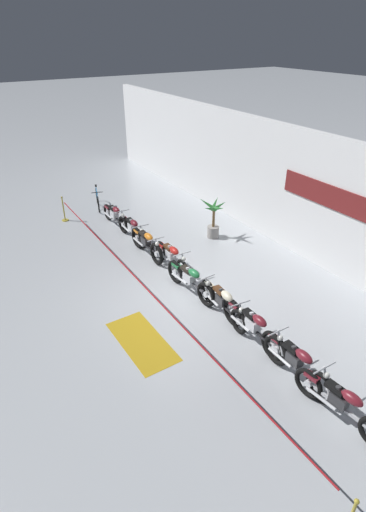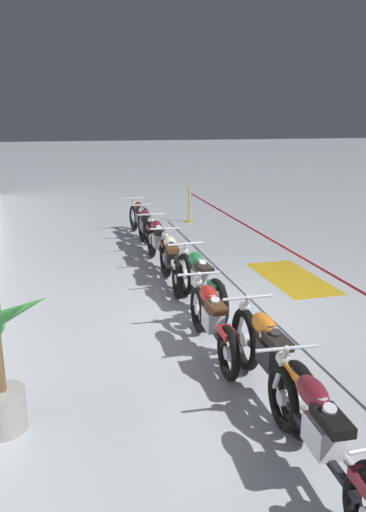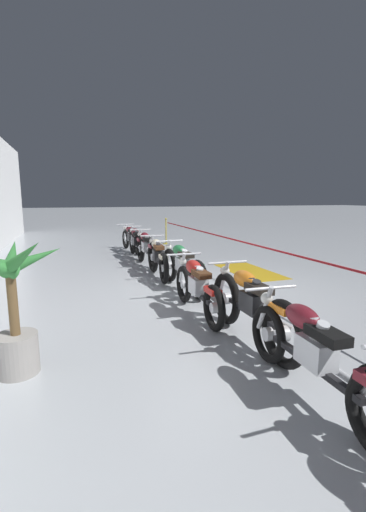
{
  "view_description": "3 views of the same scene",
  "coord_description": "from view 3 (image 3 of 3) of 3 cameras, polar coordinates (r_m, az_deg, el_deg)",
  "views": [
    {
      "loc": [
        8.33,
        -4.89,
        6.9
      ],
      "look_at": [
        -1.19,
        1.02,
        0.51
      ],
      "focal_mm": 28.0,
      "sensor_mm": 36.0,
      "label": 1
    },
    {
      "loc": [
        -7.23,
        2.53,
        3.02
      ],
      "look_at": [
        1.21,
        0.48,
        0.59
      ],
      "focal_mm": 35.0,
      "sensor_mm": 36.0,
      "label": 2
    },
    {
      "loc": [
        -6.42,
        2.63,
        1.88
      ],
      "look_at": [
        -0.75,
        0.74,
        0.85
      ],
      "focal_mm": 24.0,
      "sensor_mm": 36.0,
      "label": 3
    }
  ],
  "objects": [
    {
      "name": "ground_plane",
      "position": [
        7.19,
        3.76,
        -5.4
      ],
      "size": [
        120.0,
        120.0,
        0.0
      ],
      "primitive_type": "plane",
      "color": "#B2B7BC"
    },
    {
      "name": "motorcycle_maroon_1",
      "position": [
        3.5,
        20.64,
        -14.83
      ],
      "size": [
        2.24,
        0.62,
        0.91
      ],
      "color": "black",
      "rests_on": "ground"
    },
    {
      "name": "motorcycle_orange_2",
      "position": [
        4.57,
        11.18,
        -8.22
      ],
      "size": [
        2.2,
        0.62,
        0.97
      ],
      "color": "black",
      "rests_on": "ground"
    },
    {
      "name": "motorcycle_red_3",
      "position": [
        5.52,
        2.35,
        -5.2
      ],
      "size": [
        2.08,
        0.62,
        0.91
      ],
      "color": "black",
      "rests_on": "ground"
    },
    {
      "name": "motorcycle_green_4",
      "position": [
        6.99,
        -0.11,
        -1.81
      ],
      "size": [
        2.24,
        0.62,
        0.95
      ],
      "color": "black",
      "rests_on": "ground"
    },
    {
      "name": "motorcycle_cream_5",
      "position": [
        8.24,
        -4.25,
        -0.2
      ],
      "size": [
        2.24,
        0.62,
        0.92
      ],
      "color": "black",
      "rests_on": "ground"
    },
    {
      "name": "motorcycle_maroon_6",
      "position": [
        9.45,
        -6.14,
        1.19
      ],
      "size": [
        2.43,
        0.62,
        0.96
      ],
      "color": "black",
      "rests_on": "ground"
    },
    {
      "name": "motorcycle_maroon_7",
      "position": [
        10.82,
        -7.8,
        2.26
      ],
      "size": [
        2.23,
        0.62,
        0.95
      ],
      "color": "black",
      "rests_on": "ground"
    },
    {
      "name": "motorcycle_maroon_8",
      "position": [
        12.07,
        -8.66,
        2.93
      ],
      "size": [
        2.22,
        0.62,
        0.93
      ],
      "color": "black",
      "rests_on": "ground"
    },
    {
      "name": "potted_palm_left_of_row",
      "position": [
        4.03,
        -26.5,
        -7.94
      ],
      "size": [
        1.12,
        1.04,
        1.56
      ],
      "color": "gray",
      "rests_on": "ground"
    },
    {
      "name": "stanchion_far_left",
      "position": [
        6.19,
        18.8,
        -1.12
      ],
      "size": [
        13.82,
        0.28,
        1.05
      ],
      "color": "gold",
      "rests_on": "ground"
    },
    {
      "name": "stanchion_mid_left",
      "position": [
        13.92,
        -2.84,
        3.49
      ],
      "size": [
        0.28,
        0.28,
        1.05
      ],
      "color": "gold",
      "rests_on": "ground"
    },
    {
      "name": "floor_banner",
      "position": [
        8.99,
        10.91,
        -2.45
      ],
      "size": [
        2.28,
        1.07,
        0.01
      ],
      "primitive_type": "cube",
      "rotation": [
        0.0,
        0.0,
        0.02
      ],
      "color": "#B78E19",
      "rests_on": "ground"
    }
  ]
}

